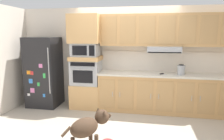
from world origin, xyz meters
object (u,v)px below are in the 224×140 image
Objects in this scene: built_in_oven at (86,72)px; electric_kettle at (181,70)px; dog at (89,126)px; microwave at (86,50)px; refrigerator at (44,72)px; screwdriver at (162,74)px.

built_in_oven reaches higher than electric_kettle.
microwave is at bearing 57.77° from dog.
refrigerator is 2.51× the size of built_in_oven.
built_in_oven reaches higher than dog.
refrigerator reaches higher than built_in_oven.
built_in_oven is 0.56m from microwave.
built_in_oven is at bearing 178.80° from electric_kettle.
microwave is at bearing 177.76° from screwdriver.
built_in_oven is 2.92× the size of electric_kettle.
electric_kettle reaches higher than screwdriver.
microwave is at bearing 3.49° from refrigerator.
electric_kettle is 0.32× the size of dog.
refrigerator reaches higher than dog.
microwave is 1.92m from screwdriver.
electric_kettle is (3.38, 0.02, 0.15)m from refrigerator.
refrigerator is at bearing -179.65° from electric_kettle.
refrigerator is at bearing 179.92° from screwdriver.
screwdriver is 0.23× the size of dog.
screwdriver is at bearing -0.08° from refrigerator.
refrigerator is 2.63m from dog.
dog is (0.65, -1.97, -1.03)m from microwave.
refrigerator is 7.33× the size of electric_kettle.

